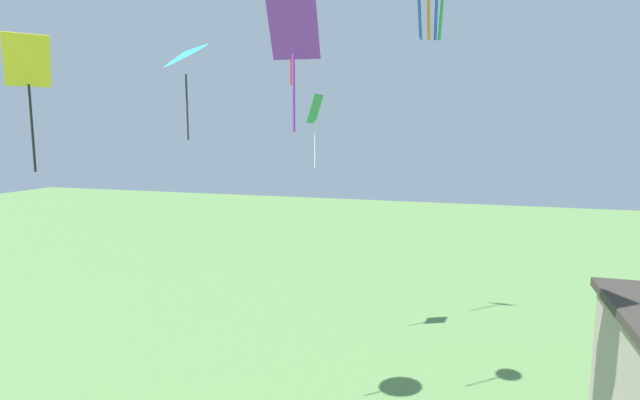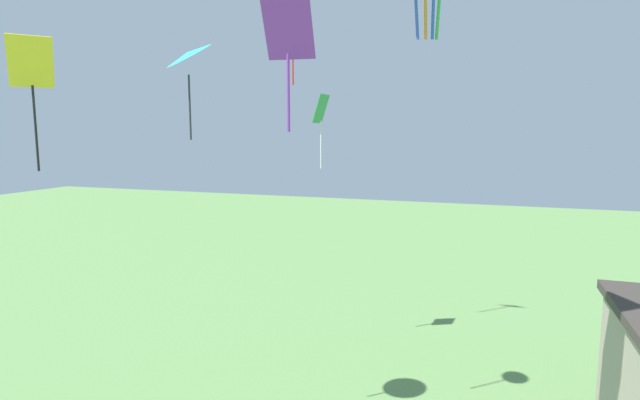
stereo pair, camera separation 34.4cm
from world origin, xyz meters
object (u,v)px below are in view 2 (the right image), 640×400
Objects in this scene: kite_green_diamond at (321,116)px; kite_yellow_diamond at (32,74)px; kite_purple_streamer at (288,35)px; kite_cyan_delta at (188,55)px.

kite_green_diamond is 1.02× the size of kite_yellow_diamond.
kite_purple_streamer is at bearing -74.22° from kite_green_diamond.
kite_purple_streamer reaches higher than kite_green_diamond.
kite_cyan_delta is at bearing 60.54° from kite_yellow_diamond.
kite_yellow_diamond is (-1.77, -3.13, -0.74)m from kite_cyan_delta.
kite_yellow_diamond is (-2.99, -10.10, 0.58)m from kite_green_diamond.
kite_purple_streamer is 10.78m from kite_green_diamond.
kite_cyan_delta is 3.67m from kite_yellow_diamond.
kite_green_diamond is 1.11× the size of kite_cyan_delta.
kite_cyan_delta is at bearing 140.94° from kite_purple_streamer.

